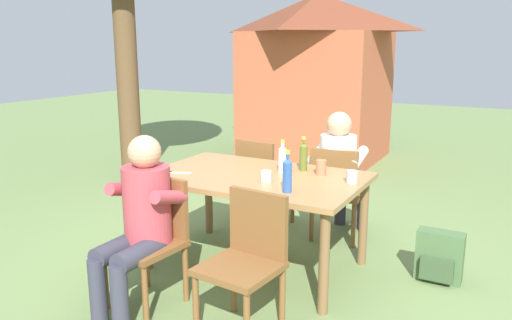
{
  "coord_description": "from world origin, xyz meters",
  "views": [
    {
      "loc": [
        1.8,
        -3.36,
        1.76
      ],
      "look_at": [
        0.0,
        0.0,
        0.88
      ],
      "focal_mm": 35.52,
      "sensor_mm": 36.0,
      "label": 1
    }
  ],
  "objects_px": {
    "cup_steel": "(352,177)",
    "brick_kiosk": "(317,74)",
    "cup_glass": "(266,176)",
    "bottle_olive": "(303,156)",
    "chair_far_right": "(336,189)",
    "bottle_blue": "(287,174)",
    "table_knife": "(174,172)",
    "chair_near_right": "(247,255)",
    "person_in_plaid_shirt": "(340,168)",
    "backpack_by_near_side": "(439,258)",
    "cup_terracotta": "(321,167)",
    "dining_table": "(256,185)",
    "chair_near_left": "(153,234)",
    "person_in_white_shirt": "(140,215)",
    "bottle_clear": "(282,158)",
    "chair_far_left": "(262,178)"
  },
  "relations": [
    {
      "from": "chair_far_right",
      "to": "backpack_by_near_side",
      "type": "bearing_deg",
      "value": -22.5
    },
    {
      "from": "person_in_white_shirt",
      "to": "table_knife",
      "type": "height_order",
      "value": "person_in_white_shirt"
    },
    {
      "from": "backpack_by_near_side",
      "to": "chair_far_left",
      "type": "bearing_deg",
      "value": 166.92
    },
    {
      "from": "chair_near_right",
      "to": "chair_far_left",
      "type": "height_order",
      "value": "same"
    },
    {
      "from": "bottle_blue",
      "to": "dining_table",
      "type": "bearing_deg",
      "value": 143.13
    },
    {
      "from": "chair_near_right",
      "to": "person_in_plaid_shirt",
      "type": "height_order",
      "value": "person_in_plaid_shirt"
    },
    {
      "from": "dining_table",
      "to": "bottle_olive",
      "type": "height_order",
      "value": "bottle_olive"
    },
    {
      "from": "bottle_blue",
      "to": "table_knife",
      "type": "relative_size",
      "value": 1.27
    },
    {
      "from": "bottle_clear",
      "to": "chair_far_left",
      "type": "bearing_deg",
      "value": 128.93
    },
    {
      "from": "chair_far_left",
      "to": "backpack_by_near_side",
      "type": "bearing_deg",
      "value": -13.08
    },
    {
      "from": "person_in_white_shirt",
      "to": "cup_glass",
      "type": "distance_m",
      "value": 0.97
    },
    {
      "from": "chair_near_right",
      "to": "brick_kiosk",
      "type": "distance_m",
      "value": 5.05
    },
    {
      "from": "chair_near_right",
      "to": "person_in_plaid_shirt",
      "type": "distance_m",
      "value": 1.76
    },
    {
      "from": "cup_steel",
      "to": "brick_kiosk",
      "type": "xyz_separation_m",
      "value": [
        -1.79,
        3.82,
        0.49
      ]
    },
    {
      "from": "dining_table",
      "to": "table_knife",
      "type": "height_order",
      "value": "table_knife"
    },
    {
      "from": "chair_far_right",
      "to": "bottle_olive",
      "type": "height_order",
      "value": "bottle_olive"
    },
    {
      "from": "person_in_white_shirt",
      "to": "chair_near_left",
      "type": "bearing_deg",
      "value": 85.69
    },
    {
      "from": "cup_steel",
      "to": "backpack_by_near_side",
      "type": "distance_m",
      "value": 0.92
    },
    {
      "from": "cup_glass",
      "to": "bottle_clear",
      "type": "bearing_deg",
      "value": 92.32
    },
    {
      "from": "table_knife",
      "to": "bottle_clear",
      "type": "bearing_deg",
      "value": 29.42
    },
    {
      "from": "chair_far_left",
      "to": "chair_near_right",
      "type": "bearing_deg",
      "value": -65.27
    },
    {
      "from": "chair_far_left",
      "to": "bottle_clear",
      "type": "relative_size",
      "value": 3.33
    },
    {
      "from": "chair_near_left",
      "to": "bottle_clear",
      "type": "relative_size",
      "value": 3.33
    },
    {
      "from": "cup_glass",
      "to": "bottle_olive",
      "type": "bearing_deg",
      "value": 75.76
    },
    {
      "from": "chair_far_left",
      "to": "cup_terracotta",
      "type": "relative_size",
      "value": 7.58
    },
    {
      "from": "chair_near_left",
      "to": "bottle_blue",
      "type": "height_order",
      "value": "bottle_blue"
    },
    {
      "from": "chair_far_right",
      "to": "cup_glass",
      "type": "distance_m",
      "value": 1.03
    },
    {
      "from": "chair_near_right",
      "to": "brick_kiosk",
      "type": "height_order",
      "value": "brick_kiosk"
    },
    {
      "from": "chair_far_right",
      "to": "bottle_olive",
      "type": "relative_size",
      "value": 3.15
    },
    {
      "from": "bottle_blue",
      "to": "brick_kiosk",
      "type": "bearing_deg",
      "value": 109.1
    },
    {
      "from": "cup_terracotta",
      "to": "cup_glass",
      "type": "bearing_deg",
      "value": -126.48
    },
    {
      "from": "chair_near_left",
      "to": "bottle_clear",
      "type": "distance_m",
      "value": 1.18
    },
    {
      "from": "cup_glass",
      "to": "cup_terracotta",
      "type": "xyz_separation_m",
      "value": [
        0.28,
        0.38,
        0.02
      ]
    },
    {
      "from": "bottle_clear",
      "to": "cup_terracotta",
      "type": "height_order",
      "value": "bottle_clear"
    },
    {
      "from": "bottle_clear",
      "to": "backpack_by_near_side",
      "type": "distance_m",
      "value": 1.4
    },
    {
      "from": "table_knife",
      "to": "cup_steel",
      "type": "bearing_deg",
      "value": 15.72
    },
    {
      "from": "chair_far_right",
      "to": "table_knife",
      "type": "relative_size",
      "value": 3.79
    },
    {
      "from": "cup_steel",
      "to": "table_knife",
      "type": "xyz_separation_m",
      "value": [
        -1.33,
        -0.38,
        -0.04
      ]
    },
    {
      "from": "dining_table",
      "to": "bottle_clear",
      "type": "xyz_separation_m",
      "value": [
        0.14,
        0.18,
        0.2
      ]
    },
    {
      "from": "bottle_blue",
      "to": "table_knife",
      "type": "xyz_separation_m",
      "value": [
        -1.01,
        0.06,
        -0.12
      ]
    },
    {
      "from": "person_in_plaid_shirt",
      "to": "brick_kiosk",
      "type": "height_order",
      "value": "brick_kiosk"
    },
    {
      "from": "chair_far_right",
      "to": "bottle_olive",
      "type": "distance_m",
      "value": 0.66
    },
    {
      "from": "chair_far_left",
      "to": "person_in_plaid_shirt",
      "type": "distance_m",
      "value": 0.78
    },
    {
      "from": "chair_near_left",
      "to": "bottle_blue",
      "type": "relative_size",
      "value": 2.98
    },
    {
      "from": "bottle_clear",
      "to": "cup_glass",
      "type": "height_order",
      "value": "bottle_clear"
    },
    {
      "from": "bottle_blue",
      "to": "bottle_olive",
      "type": "relative_size",
      "value": 1.06
    },
    {
      "from": "bottle_clear",
      "to": "cup_glass",
      "type": "bearing_deg",
      "value": -87.68
    },
    {
      "from": "cup_terracotta",
      "to": "table_knife",
      "type": "xyz_separation_m",
      "value": [
        -1.04,
        -0.5,
        -0.05
      ]
    },
    {
      "from": "backpack_by_near_side",
      "to": "cup_terracotta",
      "type": "bearing_deg",
      "value": -169.37
    },
    {
      "from": "chair_near_left",
      "to": "chair_far_right",
      "type": "relative_size",
      "value": 1.0
    }
  ]
}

